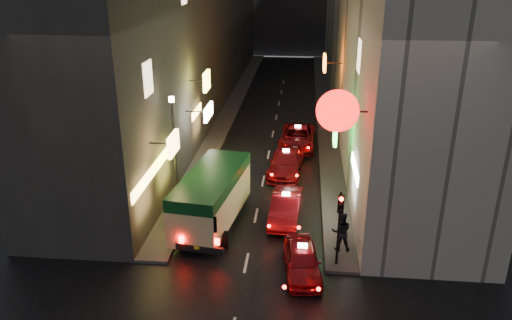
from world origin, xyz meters
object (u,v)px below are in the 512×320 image
(minibus, at_px, (212,193))
(traffic_light, at_px, (340,214))
(taxi_near, at_px, (302,258))
(lamp_post, at_px, (175,147))

(minibus, relative_size, traffic_light, 1.97)
(minibus, height_order, traffic_light, traffic_light)
(taxi_near, bearing_deg, lamp_post, 142.92)
(lamp_post, bearing_deg, traffic_light, -28.91)
(lamp_post, bearing_deg, minibus, -29.40)
(traffic_light, distance_m, lamp_post, 9.42)
(minibus, bearing_deg, lamp_post, 150.60)
(minibus, relative_size, taxi_near, 1.41)
(lamp_post, bearing_deg, taxi_near, -37.08)
(traffic_light, bearing_deg, lamp_post, 151.09)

